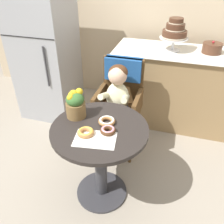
{
  "coord_description": "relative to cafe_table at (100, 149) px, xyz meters",
  "views": [
    {
      "loc": [
        0.48,
        -1.29,
        1.77
      ],
      "look_at": [
        0.05,
        0.15,
        0.77
      ],
      "focal_mm": 38.22,
      "sensor_mm": 36.0,
      "label": 1
    }
  ],
  "objects": [
    {
      "name": "paper_napkin",
      "position": [
        0.01,
        -0.13,
        0.21
      ],
      "size": [
        0.31,
        0.23,
        0.0
      ],
      "primitive_type": "cube",
      "rotation": [
        0.0,
        0.0,
        0.15
      ],
      "color": "white",
      "rests_on": "cafe_table"
    },
    {
      "name": "ground_plane",
      "position": [
        0.0,
        0.0,
        -0.51
      ],
      "size": [
        8.0,
        8.0,
        0.0
      ],
      "primitive_type": "plane",
      "color": "gray"
    },
    {
      "name": "seated_child",
      "position": [
        -0.03,
        0.55,
        0.17
      ],
      "size": [
        0.27,
        0.32,
        0.73
      ],
      "color": "beige",
      "rests_on": "ground"
    },
    {
      "name": "flower_vase",
      "position": [
        -0.22,
        0.09,
        0.32
      ],
      "size": [
        0.15,
        0.15,
        0.22
      ],
      "color": "brown",
      "rests_on": "cafe_table"
    },
    {
      "name": "refrigerator",
      "position": [
        -1.05,
        1.1,
        0.34
      ],
      "size": [
        0.64,
        0.63,
        1.7
      ],
      "color": "#9EA0A5",
      "rests_on": "ground"
    },
    {
      "name": "donut_mid",
      "position": [
        -0.07,
        -0.1,
        0.23
      ],
      "size": [
        0.12,
        0.12,
        0.04
      ],
      "color": "#AD7542",
      "rests_on": "cafe_table"
    },
    {
      "name": "donut_front",
      "position": [
        0.03,
        0.07,
        0.23
      ],
      "size": [
        0.13,
        0.13,
        0.03
      ],
      "color": "#AD7542",
      "rests_on": "cafe_table"
    },
    {
      "name": "donut_side",
      "position": [
        0.08,
        -0.04,
        0.23
      ],
      "size": [
        0.11,
        0.11,
        0.04
      ],
      "color": "#4C2D19",
      "rests_on": "cafe_table"
    },
    {
      "name": "round_layer_cake",
      "position": [
        0.79,
        1.34,
        0.44
      ],
      "size": [
        0.2,
        0.2,
        0.13
      ],
      "color": "#4C2D1E",
      "rests_on": "display_counter"
    },
    {
      "name": "tiered_cake_stand",
      "position": [
        0.39,
        1.3,
        0.59
      ],
      "size": [
        0.3,
        0.3,
        0.34
      ],
      "color": "silver",
      "rests_on": "display_counter"
    },
    {
      "name": "display_counter",
      "position": [
        0.55,
        1.3,
        -0.05
      ],
      "size": [
        1.56,
        0.62,
        0.9
      ],
      "color": "#93754C",
      "rests_on": "ground"
    },
    {
      "name": "cafe_table",
      "position": [
        0.0,
        0.0,
        0.0
      ],
      "size": [
        0.72,
        0.72,
        0.72
      ],
      "color": "#282321",
      "rests_on": "ground"
    },
    {
      "name": "wicker_chair",
      "position": [
        -0.03,
        0.71,
        0.13
      ],
      "size": [
        0.42,
        0.45,
        0.95
      ],
      "rotation": [
        0.0,
        0.0,
        -0.09
      ],
      "color": "brown",
      "rests_on": "ground"
    }
  ]
}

